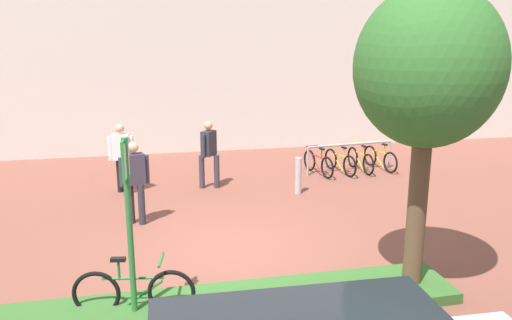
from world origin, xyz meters
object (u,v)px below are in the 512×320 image
Objects in this scene: parking_sign_post at (128,205)px; bike_at_sign at (134,292)px; person_suited_navy at (209,150)px; bollard_steel at (298,176)px; bike_rack_cluster at (350,160)px; person_suited_dark at (135,177)px; tree_sidewalk at (428,70)px; person_casual_tan at (121,154)px.

parking_sign_post reaches higher than bike_at_sign.
bike_at_sign is at bearing -106.86° from person_suited_navy.
bollard_steel reaches higher than bike_at_sign.
bollard_steel is at bearing 51.93° from bike_at_sign.
bike_rack_cluster is 4.20m from person_suited_navy.
tree_sidewalk is at bearing -42.77° from person_suited_dark.
tree_sidewalk is 4.39m from parking_sign_post.
bike_at_sign is 0.97× the size of person_suited_dark.
person_suited_dark reaches higher than bike_rack_cluster.
person_suited_navy is (-2.31, 5.98, -2.31)m from tree_sidewalk.
bike_rack_cluster is (5.85, 6.53, -0.00)m from bike_at_sign.
bike_at_sign is at bearing -131.87° from bike_rack_cluster.
bike_rack_cluster is at bearing 9.94° from person_suited_navy.
person_casual_tan is (-0.36, 5.98, -0.66)m from parking_sign_post.
bollard_steel is at bearing 52.82° from parking_sign_post.
bollard_steel is at bearing -140.89° from bike_rack_cluster.
bike_at_sign is at bearing 90.63° from parking_sign_post.
person_casual_tan reaches higher than bike_rack_cluster.
person_suited_navy reaches higher than bike_rack_cluster.
bike_rack_cluster is 6.59m from person_suited_dark.
bike_rack_cluster is 1.54× the size of person_suited_navy.
person_suited_dark is (-4.08, 3.77, -2.31)m from tree_sidewalk.
person_casual_tan is at bearing 126.46° from tree_sidewalk.
person_casual_tan is (-0.36, 5.83, 0.63)m from bike_at_sign.
bike_at_sign is at bearing 177.61° from tree_sidewalk.
bollard_steel is 0.52× the size of person_suited_dark.
bollard_steel is 4.32m from person_casual_tan.
parking_sign_post is at bearing -127.18° from bollard_steel.
person_casual_tan is at bearing 93.56° from bike_at_sign.
tree_sidewalk is at bearing -2.39° from bike_at_sign.
tree_sidewalk is 1.77× the size of parking_sign_post.
bike_at_sign is at bearing -86.44° from person_casual_tan.
tree_sidewalk is 7.54m from bike_rack_cluster.
parking_sign_post is at bearing -106.42° from person_suited_navy.
person_casual_tan is (-6.22, -0.71, 0.64)m from bike_rack_cluster.
tree_sidewalk is 6.02m from person_suited_dark.
person_casual_tan is (-4.43, 6.00, -2.31)m from tree_sidewalk.
tree_sidewalk reaches higher than bike_rack_cluster.
bike_rack_cluster is 2.62m from bollard_steel.
person_suited_dark is at bearing 90.20° from bike_at_sign.
person_casual_tan is (-0.35, 2.22, 0.00)m from person_suited_dark.
parking_sign_post reaches higher than person_suited_dark.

